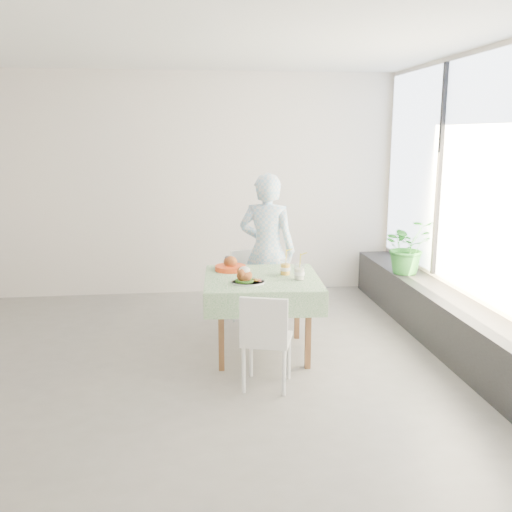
{
  "coord_description": "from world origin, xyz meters",
  "views": [
    {
      "loc": [
        0.32,
        -4.8,
        2.03
      ],
      "look_at": [
        0.95,
        0.3,
        0.93
      ],
      "focal_mm": 40.0,
      "sensor_mm": 36.0,
      "label": 1
    }
  ],
  "objects": [
    {
      "name": "floor",
      "position": [
        0.0,
        0.0,
        0.0
      ],
      "size": [
        6.0,
        6.0,
        0.0
      ],
      "primitive_type": "plane",
      "color": "slate",
      "rests_on": "ground"
    },
    {
      "name": "window_ledge",
      "position": [
        2.8,
        0.0,
        0.25
      ],
      "size": [
        0.4,
        4.8,
        0.5
      ],
      "primitive_type": "cube",
      "color": "black",
      "rests_on": "ground"
    },
    {
      "name": "potted_plant",
      "position": [
        2.77,
        1.18,
        0.81
      ],
      "size": [
        0.61,
        0.54,
        0.62
      ],
      "primitive_type": "imported",
      "rotation": [
        0.0,
        0.0,
        0.12
      ],
      "color": "#297D29",
      "rests_on": "window_ledge"
    },
    {
      "name": "wall_right",
      "position": [
        3.0,
        0.0,
        1.4
      ],
      "size": [
        0.02,
        5.0,
        2.8
      ],
      "primitive_type": "cube",
      "color": "silver",
      "rests_on": "ground"
    },
    {
      "name": "chair_far",
      "position": [
        1.02,
        1.12,
        0.25
      ],
      "size": [
        0.49,
        0.49,
        0.8
      ],
      "color": "white",
      "rests_on": "ground"
    },
    {
      "name": "wall_front",
      "position": [
        0.0,
        -2.5,
        1.4
      ],
      "size": [
        6.0,
        0.02,
        2.8
      ],
      "primitive_type": "cube",
      "color": "silver",
      "rests_on": "ground"
    },
    {
      "name": "ceiling",
      "position": [
        0.0,
        0.0,
        2.8
      ],
      "size": [
        6.0,
        6.0,
        0.0
      ],
      "primitive_type": "plane",
      "rotation": [
        3.14,
        0.0,
        0.0
      ],
      "color": "white",
      "rests_on": "ground"
    },
    {
      "name": "chair_near",
      "position": [
        0.94,
        -0.48,
        0.25
      ],
      "size": [
        0.47,
        0.47,
        0.8
      ],
      "color": "white",
      "rests_on": "ground"
    },
    {
      "name": "juice_cup_orange",
      "position": [
        1.23,
        0.31,
        0.81
      ],
      "size": [
        0.1,
        0.1,
        0.29
      ],
      "color": "white",
      "rests_on": "cafe_table"
    },
    {
      "name": "cafe_table",
      "position": [
        1.0,
        0.25,
        0.46
      ],
      "size": [
        1.11,
        1.11,
        0.74
      ],
      "color": "brown",
      "rests_on": "ground"
    },
    {
      "name": "juice_cup_lemonade",
      "position": [
        1.32,
        0.12,
        0.81
      ],
      "size": [
        0.1,
        0.1,
        0.29
      ],
      "color": "white",
      "rests_on": "cafe_table"
    },
    {
      "name": "main_dish",
      "position": [
        0.83,
        0.04,
        0.79
      ],
      "size": [
        0.3,
        0.3,
        0.15
      ],
      "color": "white",
      "rests_on": "cafe_table"
    },
    {
      "name": "diner",
      "position": [
        1.16,
        1.06,
        0.82
      ],
      "size": [
        0.7,
        0.58,
        1.65
      ],
      "primitive_type": "imported",
      "rotation": [
        0.0,
        0.0,
        2.78
      ],
      "color": "#97CDF3",
      "rests_on": "ground"
    },
    {
      "name": "wall_back",
      "position": [
        0.0,
        2.5,
        1.4
      ],
      "size": [
        6.0,
        0.02,
        2.8
      ],
      "primitive_type": "cube",
      "color": "silver",
      "rests_on": "ground"
    },
    {
      "name": "second_dish",
      "position": [
        0.73,
        0.55,
        0.78
      ],
      "size": [
        0.3,
        0.3,
        0.14
      ],
      "color": "red",
      "rests_on": "cafe_table"
    },
    {
      "name": "window_pane",
      "position": [
        2.97,
        0.0,
        1.65
      ],
      "size": [
        0.01,
        4.8,
        2.18
      ],
      "primitive_type": "cube",
      "color": "#D1E0F9",
      "rests_on": "ground"
    }
  ]
}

